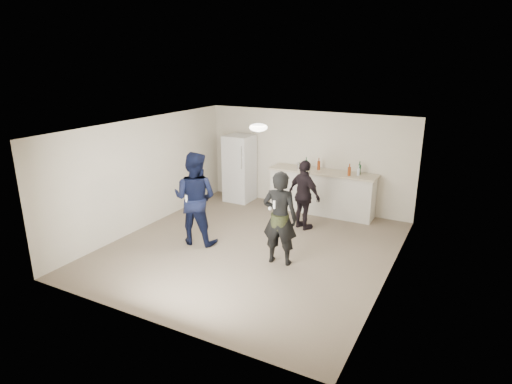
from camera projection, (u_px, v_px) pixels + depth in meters
The scene contains 21 objects.
floor at pixel (251, 247), 8.86m from camera, with size 6.00×6.00×0.00m, color #6B5B4C.
ceiling at pixel (251, 127), 8.12m from camera, with size 6.00×6.00×0.00m, color silver.
wall_back at pixel (307, 160), 11.02m from camera, with size 6.00×6.00×0.00m, color beige.
wall_front at pixel (149, 246), 5.96m from camera, with size 6.00×6.00×0.00m, color beige.
wall_left at pixel (145, 173), 9.72m from camera, with size 6.00×6.00×0.00m, color beige.
wall_right at pixel (393, 212), 7.26m from camera, with size 6.00×6.00×0.00m, color beige.
counter at pixel (322, 193), 10.71m from camera, with size 2.60×0.56×1.05m, color beige.
counter_top at pixel (323, 172), 10.55m from camera, with size 2.68×0.64×0.04m, color beige.
fridge at pixel (239, 168), 11.58m from camera, with size 0.70×0.70×1.80m, color silver.
fridge_handle at pixel (242, 158), 11.02m from camera, with size 0.02×0.02×0.60m, color silver.
ceiling_dome at pixel (258, 128), 8.38m from camera, with size 0.36×0.36×0.16m, color white.
shaker at pixel (299, 165), 10.74m from camera, with size 0.08×0.08×0.17m, color #BCBCC1.
man at pixel (195, 198), 8.84m from camera, with size 0.95×0.74×1.96m, color #0E153A.
woman at pixel (280, 218), 7.94m from camera, with size 0.66×0.43×1.81m, color black.
camo_shorts at pixel (280, 221), 7.96m from camera, with size 0.34×0.34×0.28m, color #323B1B.
spectator at pixel (304, 195), 9.63m from camera, with size 0.94×0.39×1.60m, color black.
remote_man at pixel (187, 199), 8.59m from camera, with size 0.04×0.04×0.15m, color white.
nunchuk_man at pixel (193, 203), 8.58m from camera, with size 0.07×0.07×0.07m, color silver.
remote_woman at pixel (274, 205), 7.63m from camera, with size 0.04×0.04×0.15m, color white.
nunchuk_woman at pixel (270, 209), 7.73m from camera, with size 0.07×0.07×0.07m, color silver.
bottle_cluster at pixel (338, 169), 10.33m from camera, with size 1.34×0.29×0.26m.
Camera 1 is at (3.88, -7.13, 3.74)m, focal length 30.00 mm.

